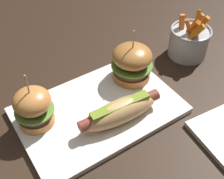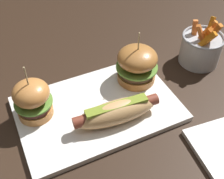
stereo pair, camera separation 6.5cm
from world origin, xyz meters
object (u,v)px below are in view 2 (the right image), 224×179
at_px(slider_left, 33,99).
at_px(fries_bucket, 201,48).
at_px(platter_main, 98,109).
at_px(hot_dog, 117,112).
at_px(slider_right, 137,64).

xyz_separation_m(slider_left, fries_bucket, (0.45, 0.01, -0.01)).
bearing_deg(platter_main, hot_dog, -67.68).
relative_size(platter_main, fries_bucket, 2.65).
bearing_deg(platter_main, slider_right, 20.31).
bearing_deg(platter_main, fries_bucket, 8.84).
height_order(hot_dog, slider_left, slider_left).
distance_m(platter_main, hot_dog, 0.07).
distance_m(platter_main, slider_right, 0.14).
relative_size(hot_dog, slider_left, 1.42).
xyz_separation_m(slider_right, fries_bucket, (0.20, 0.00, -0.02)).
height_order(platter_main, slider_left, slider_left).
height_order(platter_main, fries_bucket, fries_bucket).
distance_m(hot_dog, fries_bucket, 0.32).
height_order(hot_dog, slider_right, slider_right).
height_order(slider_left, slider_right, slider_right).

